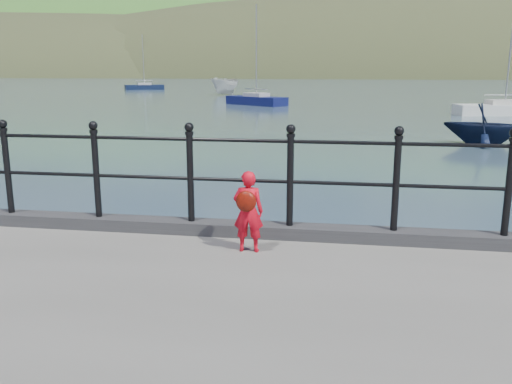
% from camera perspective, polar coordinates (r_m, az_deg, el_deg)
% --- Properties ---
extents(ground, '(600.00, 600.00, 0.00)m').
position_cam_1_polar(ground, '(7.06, -1.41, -11.93)').
color(ground, '#2D4251').
rests_on(ground, ground).
extents(kerb, '(60.00, 0.30, 0.15)m').
position_cam_1_polar(kerb, '(6.54, -1.71, -3.90)').
color(kerb, '#28282B').
rests_on(kerb, quay).
extents(railing, '(18.11, 0.11, 1.20)m').
position_cam_1_polar(railing, '(6.37, -1.76, 2.57)').
color(railing, black).
rests_on(railing, kerb).
extents(far_shore, '(830.00, 200.00, 156.00)m').
position_cam_1_polar(far_shore, '(249.81, 17.98, 6.38)').
color(far_shore, '#333A21').
rests_on(far_shore, ground).
extents(child, '(0.34, 0.30, 0.90)m').
position_cam_1_polar(child, '(5.86, -0.84, -1.98)').
color(child, red).
rests_on(child, quay).
extents(launch_white, '(3.24, 5.46, 1.98)m').
position_cam_1_polar(launch_white, '(63.14, -3.28, 11.06)').
color(launch_white, silver).
rests_on(launch_white, ground).
extents(launch_navy, '(3.72, 3.44, 1.62)m').
position_cam_1_polar(launch_navy, '(23.40, 22.92, 6.59)').
color(launch_navy, black).
rests_on(launch_navy, ground).
extents(sailboat_port, '(5.59, 4.74, 8.18)m').
position_cam_1_polar(sailboat_port, '(45.57, 0.03, 9.57)').
color(sailboat_port, '#121750').
rests_on(sailboat_port, ground).
extents(sailboat_near, '(6.49, 3.00, 8.61)m').
position_cam_1_polar(sailboat_near, '(38.95, 24.67, 7.85)').
color(sailboat_near, silver).
rests_on(sailboat_near, ground).
extents(sailboat_left, '(5.53, 4.12, 7.78)m').
position_cam_1_polar(sailboat_left, '(80.08, -11.66, 10.73)').
color(sailboat_left, black).
rests_on(sailboat_left, ground).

